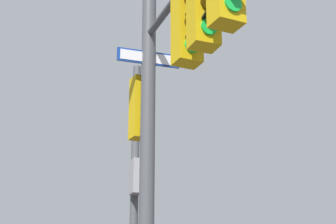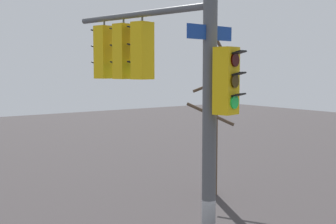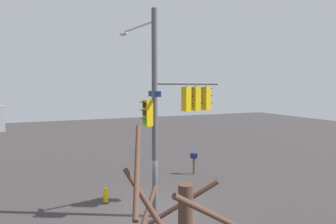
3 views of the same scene
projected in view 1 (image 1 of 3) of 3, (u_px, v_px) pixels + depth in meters
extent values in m
cylinder|color=#4C4F54|center=(148.00, 108.00, 8.31)|extent=(0.24, 0.24, 8.90)
cube|color=gold|center=(187.00, 28.00, 7.05)|extent=(0.37, 0.42, 1.10)
cylinder|color=#2F0403|center=(192.00, 1.00, 7.02)|extent=(0.08, 0.22, 0.22)
cylinder|color=#352504|center=(192.00, 23.00, 6.91)|extent=(0.08, 0.22, 0.22)
cube|color=black|center=(194.00, 12.00, 6.88)|extent=(0.20, 0.24, 0.06)
cylinder|color=#19D147|center=(192.00, 45.00, 6.80)|extent=(0.08, 0.22, 0.22)
cube|color=black|center=(195.00, 35.00, 6.77)|extent=(0.20, 0.24, 0.06)
cube|color=gold|center=(203.00, 9.00, 6.56)|extent=(0.36, 0.41, 1.10)
cylinder|color=#352504|center=(209.00, 3.00, 6.42)|extent=(0.07, 0.22, 0.22)
cylinder|color=#19D147|center=(209.00, 27.00, 6.31)|extent=(0.07, 0.22, 0.22)
cube|color=black|center=(212.00, 15.00, 6.28)|extent=(0.19, 0.23, 0.06)
cylinder|color=#19D147|center=(233.00, 3.00, 5.77)|extent=(0.08, 0.22, 0.22)
cube|color=gold|center=(142.00, 108.00, 8.65)|extent=(0.38, 0.42, 1.10)
cylinder|color=#2F0403|center=(138.00, 93.00, 8.90)|extent=(0.08, 0.22, 0.22)
cube|color=black|center=(137.00, 88.00, 9.00)|extent=(0.21, 0.24, 0.06)
cylinder|color=#352504|center=(138.00, 111.00, 8.79)|extent=(0.08, 0.22, 0.22)
cube|color=black|center=(136.00, 106.00, 8.89)|extent=(0.21, 0.24, 0.06)
cylinder|color=#19D147|center=(138.00, 130.00, 8.68)|extent=(0.08, 0.22, 0.22)
cube|color=black|center=(136.00, 124.00, 8.79)|extent=(0.21, 0.24, 0.06)
cube|color=navy|center=(149.00, 58.00, 8.60)|extent=(0.17, 1.10, 0.24)
cube|color=white|center=(149.00, 58.00, 8.59)|extent=(0.13, 0.99, 0.18)
cylinder|color=#4C4F54|center=(134.00, 197.00, 14.11)|extent=(0.23, 0.23, 7.95)
cube|color=#99999E|center=(138.00, 177.00, 13.95)|extent=(0.53, 0.44, 0.96)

